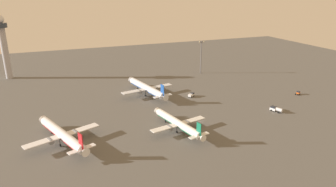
% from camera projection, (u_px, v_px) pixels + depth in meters
% --- Properties ---
extents(ground_plane, '(416.00, 416.00, 0.00)m').
position_uv_depth(ground_plane, '(198.00, 121.00, 143.80)').
color(ground_plane, '#56544F').
extents(control_tower, '(8.00, 8.00, 42.98)m').
position_uv_depth(control_tower, '(4.00, 43.00, 205.24)').
color(control_tower, '#A8A8B2').
rests_on(control_tower, ground).
extents(airplane_near_gate, '(27.38, 34.96, 9.03)m').
position_uv_depth(airplane_near_gate, '(178.00, 123.00, 133.61)').
color(airplane_near_gate, silver).
rests_on(airplane_near_gate, ground).
extents(airplane_taxiway_distant, '(30.18, 38.29, 10.20)m').
position_uv_depth(airplane_taxiway_distant, '(62.00, 135.00, 122.44)').
color(airplane_taxiway_distant, white).
rests_on(airplane_taxiway_distant, ground).
extents(airplane_far_stand, '(32.21, 41.14, 10.62)m').
position_uv_depth(airplane_far_stand, '(147.00, 88.00, 178.46)').
color(airplane_far_stand, silver).
rests_on(airplane_far_stand, ground).
extents(pushback_tug, '(3.55, 2.96, 2.05)m').
position_uv_depth(pushback_tug, '(298.00, 93.00, 179.91)').
color(pushback_tug, '#D85919').
rests_on(pushback_tug, ground).
extents(fuel_truck, '(4.20, 6.64, 2.35)m').
position_uv_depth(fuel_truck, '(276.00, 109.00, 155.03)').
color(fuel_truck, white).
rests_on(fuel_truck, ground).
extents(baggage_tractor, '(4.54, 3.88, 2.25)m').
position_uv_depth(baggage_tractor, '(191.00, 95.00, 176.16)').
color(baggage_tractor, white).
rests_on(baggage_tractor, ground).
extents(apron_light_west, '(4.80, 0.90, 23.58)m').
position_uv_depth(apron_light_west, '(201.00, 55.00, 221.46)').
color(apron_light_west, slate).
rests_on(apron_light_west, ground).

